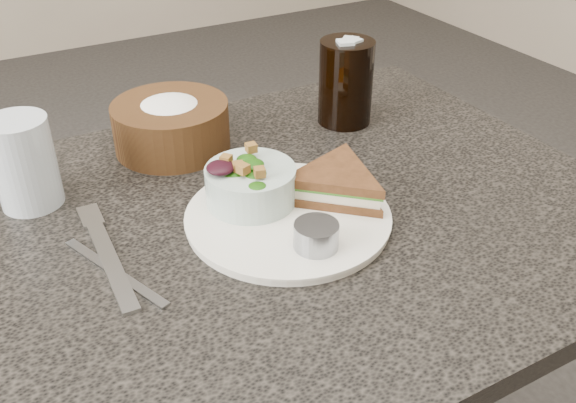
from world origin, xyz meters
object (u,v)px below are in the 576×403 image
Objects in this scene: dinner_plate at (288,218)px; salad_bowl at (251,179)px; water_glass at (24,163)px; sandwich at (336,184)px; dressing_ramekin at (316,236)px; cola_glass at (346,79)px; bread_basket at (171,118)px.

salad_bowl reaches higher than dinner_plate.
dinner_plate is 0.35m from water_glass.
water_glass is (-0.25, 0.16, 0.02)m from salad_bowl.
sandwich is 0.11m from dressing_ramekin.
bread_basket is at bearing 169.91° from cola_glass.
bread_basket is at bearing 97.49° from salad_bowl.
salad_bowl is (-0.03, 0.05, 0.04)m from dinner_plate.
dressing_ramekin is (-0.08, -0.08, -0.00)m from sandwich.
salad_bowl is at bearing 99.79° from dressing_ramekin.
cola_glass is (0.15, 0.21, 0.04)m from sandwich.
bread_basket is 1.44× the size of water_glass.
dressing_ramekin is 0.44× the size of water_glass.
sandwich is (0.07, 0.00, 0.03)m from dinner_plate.
cola_glass is at bearing -10.09° from bread_basket.
bread_basket is at bearing 98.35° from dressing_ramekin.
bread_basket is 1.18× the size of cola_glass.
salad_bowl is at bearing -161.44° from sandwich.
cola_glass reaches higher than dinner_plate.
dinner_plate is at bearing 86.05° from dressing_ramekin.
dressing_ramekin is at bearing -91.98° from sandwich.
sandwich reaches higher than dinner_plate.
water_glass is (-0.35, 0.20, 0.03)m from sandwich.
dressing_ramekin is at bearing -80.21° from salad_bowl.
dinner_plate is at bearing -36.83° from water_glass.
sandwich is at bearing -24.05° from salad_bowl.
water_glass is at bearing 147.79° from salad_bowl.
dinner_plate is 0.08m from sandwich.
cola_glass reaches higher than sandwich.
sandwich is 0.26m from cola_glass.
bread_basket is (-0.03, 0.21, 0.00)m from salad_bowl.
water_glass is at bearing 133.63° from dressing_ramekin.
cola_glass is (0.23, 0.21, 0.07)m from dinner_plate.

